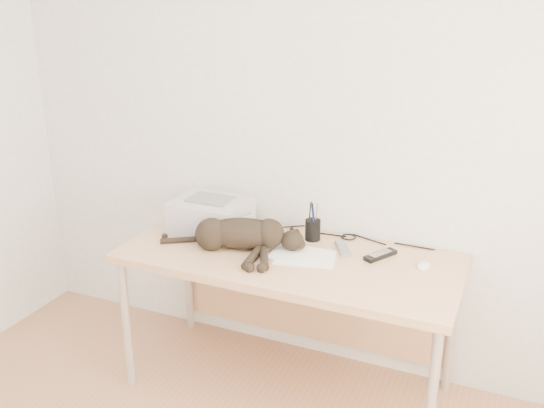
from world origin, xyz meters
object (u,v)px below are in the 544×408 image
at_px(desk, 295,273).
at_px(pen_cup, 313,229).
at_px(printer, 211,215).
at_px(cat, 238,235).
at_px(mouse, 424,264).
at_px(mug, 242,222).

height_order(desk, pen_cup, pen_cup).
xyz_separation_m(desk, pen_cup, (0.04, 0.13, 0.19)).
bearing_deg(printer, desk, -5.42).
height_order(desk, cat, cat).
distance_m(cat, mouse, 0.88).
xyz_separation_m(desk, cat, (-0.25, -0.12, 0.20)).
xyz_separation_m(desk, mug, (-0.34, 0.09, 0.18)).
xyz_separation_m(cat, mouse, (0.86, 0.16, -0.06)).
distance_m(printer, mug, 0.16).
distance_m(desk, cat, 0.34).
bearing_deg(mouse, printer, -171.96).
distance_m(desk, mug, 0.39).
bearing_deg(printer, mug, 17.36).
relative_size(mug, pen_cup, 0.54).
bearing_deg(mouse, mug, -174.86).
bearing_deg(mouse, pen_cup, 179.25).
relative_size(printer, mouse, 3.78).
bearing_deg(cat, desk, 6.42).
height_order(printer, mouse, printer).
bearing_deg(printer, mouse, -0.18).
relative_size(printer, cat, 0.51).
height_order(mug, mouse, mug).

